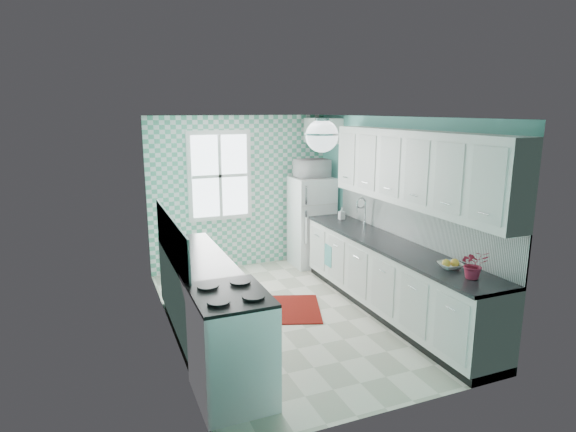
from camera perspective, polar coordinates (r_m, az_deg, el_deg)
name	(u,v)px	position (r m, az deg, el deg)	size (l,w,h in m)	color
floor	(292,315)	(6.34, 0.45, -11.69)	(3.00, 4.40, 0.02)	#EFE1CC
ceiling	(292,116)	(5.78, 0.49, 11.73)	(3.00, 4.40, 0.02)	white
wall_back	(240,192)	(7.98, -5.68, 2.80)	(3.00, 0.02, 2.50)	#6CC5B8
wall_front	(396,277)	(4.07, 12.68, -7.03)	(3.00, 0.02, 2.50)	#6CC5B8
wall_left	(168,232)	(5.54, -14.09, -1.84)	(0.02, 4.40, 2.50)	#6CC5B8
wall_right	(395,211)	(6.65, 12.56, 0.60)	(0.02, 4.40, 2.50)	#6CC5B8
accent_wall	(241,193)	(7.96, -5.64, 2.77)	(3.00, 0.01, 2.50)	#58B290
window	(220,176)	(7.79, -8.10, 4.73)	(1.04, 0.05, 1.44)	white
backsplash_right	(411,221)	(6.33, 14.42, -0.60)	(0.02, 3.60, 0.51)	white
backsplash_left	(171,238)	(5.49, -13.72, -2.56)	(0.02, 2.15, 0.51)	white
upper_cabinets_right	(414,168)	(5.97, 14.74, 5.48)	(0.33, 3.20, 0.90)	silver
upper_cabinet_fridge	(322,131)	(7.99, 4.07, 10.06)	(0.40, 0.74, 0.40)	silver
ceiling_light	(322,136)	(5.06, 4.04, 9.48)	(0.34, 0.34, 0.35)	silver
base_cabinets_right	(390,279)	(6.38, 11.96, -7.36)	(0.60, 3.60, 0.90)	white
countertop_right	(390,244)	(6.23, 12.04, -3.31)	(0.63, 3.60, 0.04)	black
base_cabinets_left	(199,297)	(5.77, -10.47, -9.47)	(0.60, 2.15, 0.90)	white
countertop_left	(199,259)	(5.61, -10.51, -5.00)	(0.63, 2.15, 0.04)	black
fridge	(311,222)	(8.09, 2.80, -0.66)	(0.65, 0.65, 1.49)	white
stove	(232,344)	(4.51, -6.71, -14.86)	(0.66, 0.83, 1.00)	white
sink	(353,227)	(7.03, 7.75, -1.26)	(0.54, 0.46, 0.53)	silver
rug	(295,309)	(6.48, 0.82, -10.95)	(0.65, 0.93, 0.01)	#6B0801
dish_towel	(328,256)	(7.14, 4.78, -4.71)	(0.01, 0.21, 0.32)	#59ADA9
fruit_bowl	(450,266)	(5.40, 18.67, -5.59)	(0.24, 0.24, 0.06)	silver
potted_plant	(474,264)	(5.14, 21.17, -5.35)	(0.27, 0.23, 0.30)	#AF1E3C
soap_bottle	(342,213)	(7.40, 6.38, 0.30)	(0.08, 0.09, 0.19)	#8EACB2
microwave	(312,168)	(7.93, 2.87, 5.66)	(0.54, 0.37, 0.30)	white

